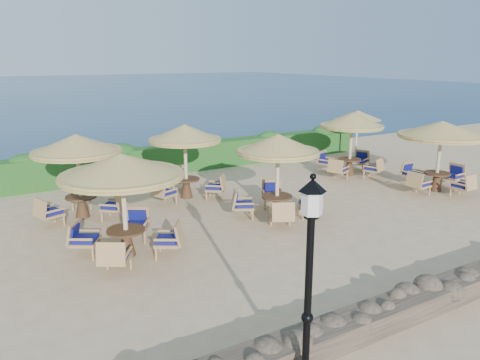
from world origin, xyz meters
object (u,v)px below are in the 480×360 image
Objects in this scene: cafe_set_2 at (441,141)px; extra_parasol at (358,115)px; cafe_set_0 at (123,184)px; cafe_set_3 at (78,159)px; cafe_set_5 at (351,134)px; lamp_post at (308,296)px; cafe_set_1 at (278,163)px; cafe_set_4 at (185,147)px.

extra_parasol is at bearing 75.56° from cafe_set_2.
cafe_set_3 is (-0.31, 3.61, 0.01)m from cafe_set_0.
cafe_set_0 is at bearing -162.25° from cafe_set_5.
cafe_set_5 is (10.01, 9.69, 0.24)m from lamp_post.
cafe_set_5 is at bearing 26.83° from cafe_set_1.
cafe_set_3 is 1.02× the size of cafe_set_4.
cafe_set_3 is at bearing 179.29° from cafe_set_5.
cafe_set_1 is at bearing 58.26° from lamp_post.
cafe_set_1 is 3.76m from cafe_set_4.
cafe_set_0 is 1.09× the size of cafe_set_1.
cafe_set_2 is 9.39m from cafe_set_4.
lamp_post is 17.41m from extra_parasol.
cafe_set_3 and cafe_set_5 have the same top height.
cafe_set_3 reaches higher than extra_parasol.
cafe_set_1 is 0.98× the size of cafe_set_5.
cafe_set_2 is 1.10× the size of cafe_set_5.
lamp_post is at bearing -121.74° from cafe_set_1.
extra_parasol is at bearing 8.98° from cafe_set_3.
cafe_set_3 is at bearing 94.95° from cafe_set_0.
cafe_set_4 is (-8.51, 3.98, -0.05)m from cafe_set_2.
lamp_post is at bearing -104.32° from cafe_set_4.
extra_parasol is 0.76× the size of cafe_set_2.
cafe_set_5 is at bearing 44.06° from lamp_post.
extra_parasol is 10.19m from cafe_set_4.
cafe_set_1 is 1.03× the size of cafe_set_4.
cafe_set_2 and cafe_set_4 have the same top height.
cafe_set_3 is 11.15m from cafe_set_5.
extra_parasol is (12.60, 12.00, 0.62)m from lamp_post.
cafe_set_2 is at bearing -4.71° from cafe_set_1.
cafe_set_2 is (6.93, -0.57, 0.15)m from cafe_set_1.
cafe_set_3 is (-1.14, 9.83, 0.34)m from lamp_post.
extra_parasol is 0.85× the size of cafe_set_1.
cafe_set_3 is at bearing -175.17° from cafe_set_4.
cafe_set_4 is at bearing -169.50° from extra_parasol.
cafe_set_3 is at bearing 149.73° from cafe_set_1.
cafe_set_4 is (3.73, 0.31, -0.04)m from cafe_set_3.
extra_parasol is 9.95m from cafe_set_1.
cafe_set_3 is 3.74m from cafe_set_4.
cafe_set_5 is (5.85, 2.96, 0.03)m from cafe_set_1.
extra_parasol is 6.03m from cafe_set_2.
cafe_set_4 is (-10.01, -1.86, -0.32)m from extra_parasol.
extra_parasol is at bearing 23.28° from cafe_set_0.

